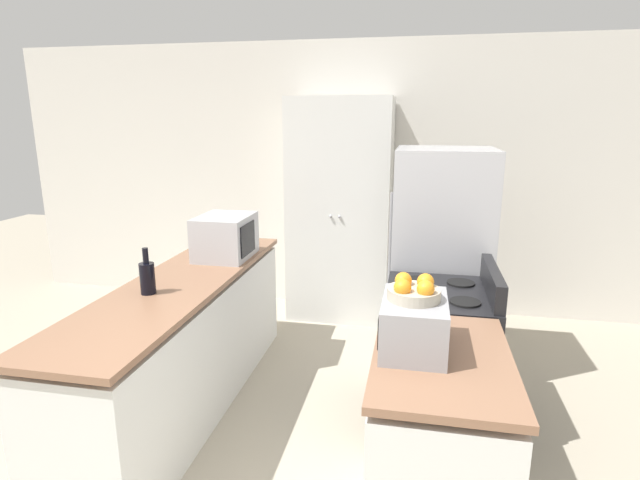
# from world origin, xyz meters

# --- Properties ---
(wall_back) EXTENTS (7.00, 0.06, 2.60)m
(wall_back) POSITION_xyz_m (0.00, 3.40, 1.30)
(wall_back) COLOR silver
(wall_back) RESTS_ON ground_plane
(counter_left) EXTENTS (0.60, 2.39, 0.88)m
(counter_left) POSITION_xyz_m (-0.80, 1.30, 0.43)
(counter_left) COLOR silver
(counter_left) RESTS_ON ground_plane
(counter_right) EXTENTS (0.60, 0.94, 0.88)m
(counter_right) POSITION_xyz_m (0.80, 0.57, 0.43)
(counter_right) COLOR silver
(counter_right) RESTS_ON ground_plane
(pantry_cabinet) EXTENTS (0.94, 0.57, 2.07)m
(pantry_cabinet) POSITION_xyz_m (-0.05, 3.08, 1.03)
(pantry_cabinet) COLOR silver
(pantry_cabinet) RESTS_ON ground_plane
(stove) EXTENTS (0.66, 0.70, 1.04)m
(stove) POSITION_xyz_m (0.82, 1.41, 0.45)
(stove) COLOR black
(stove) RESTS_ON ground_plane
(refrigerator) EXTENTS (0.71, 0.70, 1.68)m
(refrigerator) POSITION_xyz_m (0.84, 2.15, 0.84)
(refrigerator) COLOR #B7B7BC
(refrigerator) RESTS_ON ground_plane
(microwave) EXTENTS (0.37, 0.46, 0.31)m
(microwave) POSITION_xyz_m (-0.71, 1.87, 1.04)
(microwave) COLOR #B2B2B7
(microwave) RESTS_ON counter_left
(wine_bottle) EXTENTS (0.09, 0.09, 0.28)m
(wine_bottle) POSITION_xyz_m (-0.87, 1.04, 0.98)
(wine_bottle) COLOR black
(wine_bottle) RESTS_ON counter_left
(toaster_oven) EXTENTS (0.29, 0.41, 0.23)m
(toaster_oven) POSITION_xyz_m (0.67, 0.61, 1.00)
(toaster_oven) COLOR #939399
(toaster_oven) RESTS_ON counter_right
(fruit_bowl) EXTENTS (0.23, 0.23, 0.11)m
(fruit_bowl) POSITION_xyz_m (0.67, 0.61, 1.16)
(fruit_bowl) COLOR #B2A893
(fruit_bowl) RESTS_ON toaster_oven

